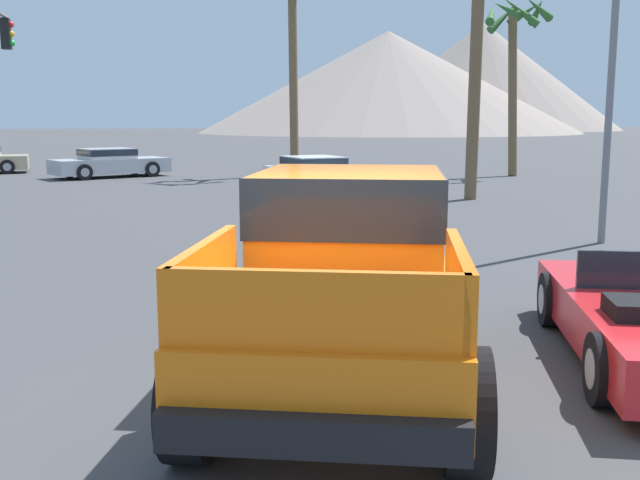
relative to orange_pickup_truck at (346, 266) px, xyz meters
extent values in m
plane|color=#424244|center=(-0.43, -0.62, -1.09)|extent=(320.00, 320.00, 0.00)
cube|color=orange|center=(-0.11, -0.34, -0.30)|extent=(3.14, 4.86, 0.57)
cube|color=orange|center=(0.16, 0.52, 0.41)|extent=(2.24, 2.41, 0.84)
cube|color=#1E2833|center=(0.16, 0.52, 0.56)|extent=(2.28, 2.46, 0.54)
cube|color=orange|center=(-1.34, -1.27, 0.23)|extent=(0.62, 1.74, 0.48)
cube|color=orange|center=(0.37, -1.81, 0.23)|extent=(0.62, 1.74, 0.48)
cube|color=orange|center=(-0.75, -2.36, 0.23)|extent=(1.74, 0.62, 0.48)
cube|color=black|center=(0.59, 1.86, -0.46)|extent=(1.80, 0.70, 0.24)
cube|color=black|center=(-0.80, -2.54, -0.46)|extent=(1.80, 0.70, 0.24)
cylinder|color=black|center=(-0.61, 1.28, -0.64)|extent=(0.56, 0.95, 0.90)
cylinder|color=#232326|center=(-0.61, 1.28, -0.64)|extent=(0.45, 0.57, 0.49)
cylinder|color=black|center=(1.23, 0.70, -0.64)|extent=(0.56, 0.95, 0.90)
cylinder|color=#232326|center=(1.23, 0.70, -0.64)|extent=(0.45, 0.57, 0.49)
cylinder|color=black|center=(-1.45, -1.38, -0.64)|extent=(0.56, 0.95, 0.90)
cylinder|color=#232326|center=(-1.45, -1.38, -0.64)|extent=(0.45, 0.57, 0.49)
cylinder|color=black|center=(0.39, -1.96, -0.64)|extent=(0.56, 0.95, 0.90)
cylinder|color=#232326|center=(0.39, -1.96, -0.64)|extent=(0.45, 0.57, 0.49)
cylinder|color=black|center=(2.81, 1.34, -0.78)|extent=(0.41, 0.67, 0.63)
cylinder|color=#9E9EA3|center=(2.81, 1.34, -0.78)|extent=(0.33, 0.40, 0.35)
cylinder|color=black|center=(2.02, -1.02, -0.78)|extent=(0.41, 0.67, 0.63)
cylinder|color=#9E9EA3|center=(2.02, -1.02, -0.78)|extent=(0.33, 0.40, 0.35)
cube|color=#B7BABF|center=(-3.92, 25.26, -0.63)|extent=(4.93, 3.66, 0.59)
cube|color=#B7BABF|center=(-4.02, 25.21, -0.12)|extent=(2.44, 2.28, 0.42)
cube|color=#1E2833|center=(-4.02, 25.21, -0.07)|extent=(2.49, 2.33, 0.25)
cylinder|color=black|center=(-3.03, 26.68, -0.78)|extent=(0.66, 0.48, 0.63)
cylinder|color=#9E9EA3|center=(-3.03, 26.68, -0.78)|extent=(0.41, 0.36, 0.35)
cylinder|color=black|center=(-2.26, 25.12, -0.78)|extent=(0.66, 0.48, 0.63)
cylinder|color=#9E9EA3|center=(-2.26, 25.12, -0.78)|extent=(0.41, 0.36, 0.35)
cylinder|color=black|center=(-5.58, 25.41, -0.78)|extent=(0.66, 0.48, 0.63)
cylinder|color=#9E9EA3|center=(-5.58, 25.41, -0.78)|extent=(0.41, 0.36, 0.35)
cylinder|color=black|center=(-4.81, 23.85, -0.78)|extent=(0.66, 0.48, 0.63)
cylinder|color=#9E9EA3|center=(-4.81, 23.85, -0.78)|extent=(0.41, 0.36, 0.35)
cylinder|color=black|center=(-8.43, 27.93, -0.78)|extent=(0.64, 0.30, 0.62)
cylinder|color=#9E9EA3|center=(-8.43, 27.93, -0.78)|extent=(0.37, 0.27, 0.34)
cylinder|color=black|center=(-8.64, 29.61, -0.78)|extent=(0.64, 0.30, 0.62)
cylinder|color=#9E9EA3|center=(-8.64, 29.61, -0.78)|extent=(0.37, 0.27, 0.34)
cube|color=white|center=(3.08, 17.83, -0.63)|extent=(2.76, 4.69, 0.58)
cube|color=white|center=(3.10, 17.72, -0.14)|extent=(1.99, 2.16, 0.41)
cube|color=#1E2833|center=(3.10, 17.72, -0.09)|extent=(2.03, 2.20, 0.25)
cylinder|color=black|center=(1.92, 18.96, -0.79)|extent=(0.35, 0.64, 0.61)
cylinder|color=#9E9EA3|center=(1.92, 18.96, -0.79)|extent=(0.30, 0.38, 0.34)
cylinder|color=black|center=(3.64, 19.35, -0.79)|extent=(0.35, 0.64, 0.61)
cylinder|color=#9E9EA3|center=(3.64, 19.35, -0.79)|extent=(0.30, 0.38, 0.34)
cylinder|color=black|center=(2.51, 16.30, -0.79)|extent=(0.35, 0.64, 0.61)
cylinder|color=#9E9EA3|center=(2.51, 16.30, -0.79)|extent=(0.30, 0.38, 0.34)
cylinder|color=black|center=(4.24, 16.69, -0.79)|extent=(0.35, 0.64, 0.61)
cylinder|color=#9E9EA3|center=(4.24, 16.69, -0.79)|extent=(0.30, 0.38, 0.34)
cube|color=black|center=(-6.22, 17.90, 3.80)|extent=(0.26, 0.34, 0.90)
sphere|color=red|center=(-6.07, 17.90, 4.07)|extent=(0.20, 0.20, 0.20)
sphere|color=orange|center=(-6.07, 17.90, 3.80)|extent=(0.20, 0.20, 0.20)
sphere|color=green|center=(-6.07, 17.90, 3.53)|extent=(0.20, 0.20, 0.20)
cylinder|color=slate|center=(6.71, 6.56, 2.69)|extent=(0.14, 0.14, 7.57)
cylinder|color=brown|center=(7.28, 14.42, 2.75)|extent=(0.36, 0.50, 7.70)
cylinder|color=brown|center=(12.54, 22.90, 2.35)|extent=(0.36, 0.98, 6.88)
cone|color=#2D6028|center=(13.25, 22.46, 5.57)|extent=(0.61, 1.47, 1.05)
cone|color=#2D6028|center=(13.03, 23.14, 5.56)|extent=(1.31, 1.23, 1.05)
cone|color=#2D6028|center=(12.28, 23.46, 5.45)|extent=(1.67, 0.81, 1.43)
cone|color=#2D6028|center=(11.57, 23.10, 5.53)|extent=(1.31, 2.06, 1.23)
cone|color=#2D6028|center=(11.86, 22.30, 5.59)|extent=(0.92, 1.52, 0.96)
cone|color=#2D6028|center=(12.19, 21.78, 5.46)|extent=(1.63, 0.98, 1.38)
cone|color=#2D6028|center=(12.97, 21.84, 5.60)|extent=(1.71, 1.18, 0.95)
cylinder|color=brown|center=(3.62, 24.81, 3.30)|extent=(0.36, 0.83, 8.79)
cone|color=gray|center=(32.73, 109.50, 6.78)|extent=(59.79, 59.79, 15.73)
cone|color=gray|center=(57.71, 130.94, 9.01)|extent=(51.86, 51.86, 20.21)
cone|color=gray|center=(35.22, 120.75, 4.99)|extent=(44.58, 44.58, 12.16)
camera|label=1|loc=(-1.55, -6.53, 1.35)|focal=42.00mm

